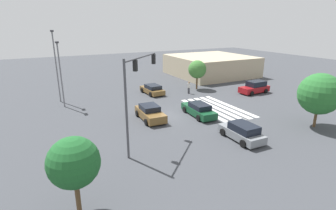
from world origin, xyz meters
TOP-DOWN VIEW (x-y plane):
  - ground_plane at (0.00, 0.00)m, footprint 122.88×122.88m
  - crosswalk_markings at (0.00, -6.51)m, footprint 9.44×4.40m
  - traffic_signal_mast at (-5.61, 5.61)m, footprint 4.22×4.22m
  - car_0 at (-8.12, -3.02)m, footprint 4.24×2.11m
  - car_1 at (-1.27, -3.10)m, footprint 4.97×2.17m
  - car_2 at (9.41, -2.30)m, footprint 4.51×2.33m
  - car_3 at (3.19, -15.61)m, footprint 2.26×4.63m
  - car_4 at (0.08, 2.05)m, footprint 4.61×2.29m
  - corner_building at (17.31, -17.97)m, footprint 13.71×13.71m
  - pedestrian at (7.16, -6.97)m, footprint 0.41×0.41m
  - street_light_pole_a at (11.13, 9.76)m, footprint 0.80×0.36m
  - street_light_pole_b at (8.71, 9.56)m, footprint 0.80×0.36m
  - tree_corner_a at (-11.27, 11.03)m, footprint 2.66×2.66m
  - tree_corner_b at (-9.07, -11.35)m, footprint 3.90×3.90m
  - tree_corner_c at (8.92, -9.45)m, footprint 2.70×2.70m

SIDE VIEW (x-z plane):
  - ground_plane at x=0.00m, z-range 0.00..0.00m
  - crosswalk_markings at x=0.00m, z-range 0.00..0.01m
  - car_2 at x=9.41m, z-range -0.03..1.31m
  - car_1 at x=-1.27m, z-range -0.04..1.38m
  - car_0 at x=-8.12m, z-range -0.03..1.46m
  - car_4 at x=0.08m, z-range -0.05..1.47m
  - car_3 at x=3.19m, z-range -0.05..1.68m
  - pedestrian at x=7.16m, z-range 0.11..1.84m
  - corner_building at x=17.31m, z-range 0.00..3.65m
  - tree_corner_a at x=-11.27m, z-range 0.83..5.18m
  - tree_corner_c at x=8.92m, z-range 0.82..5.19m
  - tree_corner_b at x=-9.07m, z-range 0.68..5.94m
  - street_light_pole_b at x=8.71m, z-range 0.79..8.49m
  - traffic_signal_mast at x=-5.61m, z-range 1.52..8.91m
  - street_light_pole_a at x=11.13m, z-range 0.81..9.67m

